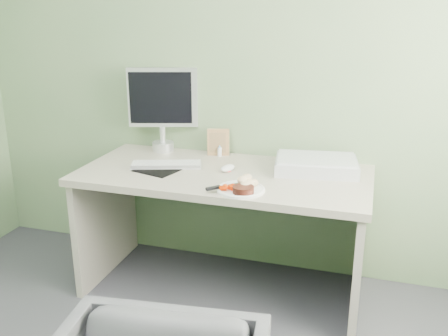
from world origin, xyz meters
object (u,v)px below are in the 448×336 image
(desk, at_px, (224,203))
(scanner, at_px, (316,165))
(monitor, at_px, (163,105))
(plate, at_px, (241,190))

(desk, xyz_separation_m, scanner, (0.49, 0.16, 0.22))
(scanner, distance_m, monitor, 1.02)
(scanner, height_order, monitor, monitor)
(plate, bearing_deg, scanner, 52.62)
(monitor, bearing_deg, scanner, -25.25)
(desk, height_order, monitor, monitor)
(monitor, bearing_deg, plate, -57.25)
(desk, height_order, scanner, scanner)
(plate, relative_size, monitor, 0.46)
(desk, distance_m, plate, 0.36)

